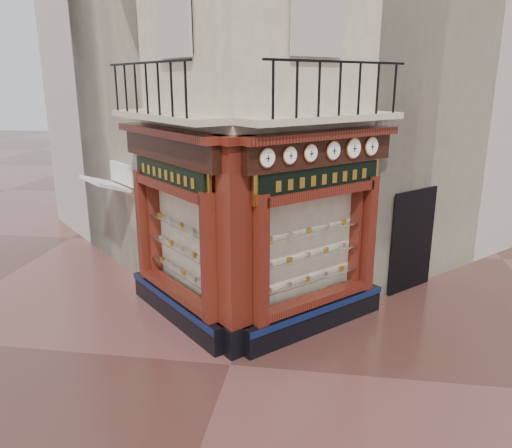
% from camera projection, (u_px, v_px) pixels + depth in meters
% --- Properties ---
extents(ground, '(80.00, 80.00, 0.00)m').
position_uv_depth(ground, '(230.00, 365.00, 8.83)').
color(ground, '#452520').
rests_on(ground, ground).
extents(main_building, '(11.31, 11.31, 12.00)m').
position_uv_depth(main_building, '(273.00, 35.00, 13.03)').
color(main_building, beige).
rests_on(main_building, ground).
extents(neighbour_left, '(11.31, 11.31, 11.00)m').
position_uv_depth(neighbour_left, '(205.00, 60.00, 15.87)').
color(neighbour_left, '#BBB1A3').
rests_on(neighbour_left, ground).
extents(neighbour_right, '(11.31, 11.31, 11.00)m').
position_uv_depth(neighbour_right, '(363.00, 59.00, 15.17)').
color(neighbour_right, '#BBB1A3').
rests_on(neighbour_right, ground).
extents(shopfront_left, '(2.86, 2.86, 3.98)m').
position_uv_depth(shopfront_left, '(175.00, 230.00, 9.97)').
color(shopfront_left, black).
rests_on(shopfront_left, ground).
extents(shopfront_right, '(2.86, 2.86, 3.98)m').
position_uv_depth(shopfront_right, '(317.00, 236.00, 9.57)').
color(shopfront_right, black).
rests_on(shopfront_right, ground).
extents(corner_pilaster, '(0.85, 0.85, 3.98)m').
position_uv_depth(corner_pilaster, '(234.00, 252.00, 8.76)').
color(corner_pilaster, black).
rests_on(corner_pilaster, ground).
extents(balcony, '(5.94, 2.97, 1.03)m').
position_uv_depth(balcony, '(243.00, 116.00, 9.08)').
color(balcony, beige).
rests_on(balcony, ground).
extents(clock_a, '(0.27, 0.27, 0.33)m').
position_uv_depth(clock_a, '(267.00, 158.00, 8.19)').
color(clock_a, '#AC7439').
rests_on(clock_a, ground).
extents(clock_b, '(0.26, 0.26, 0.32)m').
position_uv_depth(clock_b, '(290.00, 155.00, 8.47)').
color(clock_b, '#AC7439').
rests_on(clock_b, ground).
extents(clock_c, '(0.26, 0.26, 0.32)m').
position_uv_depth(clock_c, '(310.00, 153.00, 8.74)').
color(clock_c, '#AC7439').
rests_on(clock_c, ground).
extents(clock_d, '(0.29, 0.29, 0.35)m').
position_uv_depth(clock_d, '(333.00, 151.00, 9.06)').
color(clock_d, '#AC7439').
rests_on(clock_d, ground).
extents(clock_e, '(0.31, 0.31, 0.39)m').
position_uv_depth(clock_e, '(353.00, 148.00, 9.37)').
color(clock_e, '#AC7439').
rests_on(clock_e, ground).
extents(clock_f, '(0.30, 0.30, 0.37)m').
position_uv_depth(clock_f, '(371.00, 146.00, 9.65)').
color(clock_f, '#AC7439').
rests_on(clock_f, ground).
extents(awning, '(1.55, 1.55, 0.33)m').
position_uv_depth(awning, '(113.00, 278.00, 12.76)').
color(awning, silver).
rests_on(awning, ground).
extents(signboard_left, '(2.16, 2.16, 0.58)m').
position_uv_depth(signboard_left, '(169.00, 175.00, 9.62)').
color(signboard_left, gold).
rests_on(signboard_left, ground).
extents(signboard_right, '(2.26, 2.26, 0.60)m').
position_uv_depth(signboard_right, '(322.00, 179.00, 9.20)').
color(signboard_right, gold).
rests_on(signboard_right, ground).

